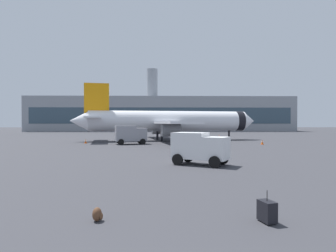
{
  "coord_description": "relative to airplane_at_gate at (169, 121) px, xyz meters",
  "views": [
    {
      "loc": [
        -0.3,
        -3.05,
        3.42
      ],
      "look_at": [
        0.6,
        30.92,
        3.0
      ],
      "focal_mm": 30.8,
      "sensor_mm": 36.0,
      "label": 1
    }
  ],
  "objects": [
    {
      "name": "airplane_at_gate",
      "position": [
        0.0,
        0.0,
        0.0
      ],
      "size": [
        35.65,
        32.34,
        10.5
      ],
      "color": "white",
      "rests_on": "ground"
    },
    {
      "name": "service_truck",
      "position": [
        -6.29,
        -9.16,
        -2.05
      ],
      "size": [
        5.2,
        3.52,
        2.9
      ],
      "color": "gray",
      "rests_on": "ground"
    },
    {
      "name": "cargo_van",
      "position": [
        1.59,
        -31.43,
        -2.21
      ],
      "size": [
        4.82,
        3.96,
        2.6
      ],
      "color": "white",
      "rests_on": "ground"
    },
    {
      "name": "safety_cone_near",
      "position": [
        -13.8,
        -7.18,
        -3.34
      ],
      "size": [
        0.44,
        0.44,
        0.65
      ],
      "color": "#F2590C",
      "rests_on": "ground"
    },
    {
      "name": "safety_cone_mid",
      "position": [
        11.09,
        7.18,
        -3.29
      ],
      "size": [
        0.44,
        0.44,
        0.75
      ],
      "color": "#F2590C",
      "rests_on": "ground"
    },
    {
      "name": "safety_cone_far",
      "position": [
        14.26,
        -10.28,
        -3.29
      ],
      "size": [
        0.44,
        0.44,
        0.74
      ],
      "color": "#F2590C",
      "rests_on": "ground"
    },
    {
      "name": "rolling_suitcase",
      "position": [
        2.06,
        -44.85,
        -3.27
      ],
      "size": [
        0.55,
        0.72,
        1.1
      ],
      "color": "black",
      "rests_on": "ground"
    },
    {
      "name": "traveller_backpack",
      "position": [
        -3.75,
        -44.56,
        -3.42
      ],
      "size": [
        0.36,
        0.4,
        0.48
      ],
      "color": "brown",
      "rests_on": "ground"
    },
    {
      "name": "terminal_building",
      "position": [
        -1.31,
        63.95,
        3.1
      ],
      "size": [
        102.55,
        23.03,
        25.32
      ],
      "color": "gray",
      "rests_on": "ground"
    }
  ]
}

